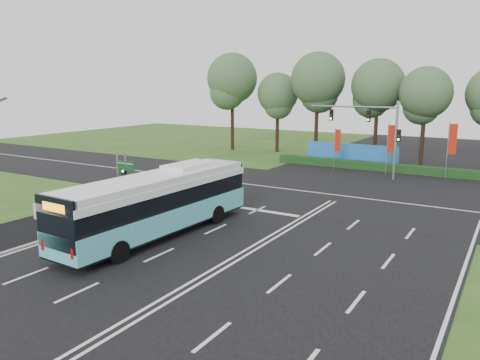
% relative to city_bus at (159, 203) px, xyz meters
% --- Properties ---
extents(ground, '(120.00, 120.00, 0.00)m').
position_rel_city_bus_xyz_m(ground, '(5.36, 2.57, -1.89)').
color(ground, '#2F521B').
rests_on(ground, ground).
extents(road_main, '(20.00, 120.00, 0.04)m').
position_rel_city_bus_xyz_m(road_main, '(5.36, 2.57, -1.87)').
color(road_main, black).
rests_on(road_main, ground).
extents(road_cross, '(120.00, 14.00, 0.05)m').
position_rel_city_bus_xyz_m(road_cross, '(5.36, 14.57, -1.86)').
color(road_cross, black).
rests_on(road_cross, ground).
extents(bike_path, '(5.00, 18.00, 0.06)m').
position_rel_city_bus_xyz_m(bike_path, '(-7.14, -0.43, -1.86)').
color(bike_path, black).
rests_on(bike_path, ground).
extents(kerb_strip, '(0.25, 18.00, 0.12)m').
position_rel_city_bus_xyz_m(kerb_strip, '(-4.74, -0.43, -1.83)').
color(kerb_strip, gray).
rests_on(kerb_strip, ground).
extents(city_bus, '(3.22, 13.16, 3.75)m').
position_rel_city_bus_xyz_m(city_bus, '(0.00, 0.00, 0.00)').
color(city_bus, '#53B7C1').
rests_on(city_bus, ground).
extents(pedestrian_signal, '(0.34, 0.43, 3.84)m').
position_rel_city_bus_xyz_m(pedestrian_signal, '(-5.86, 3.45, 0.21)').
color(pedestrian_signal, gray).
rests_on(pedestrian_signal, ground).
extents(street_sign, '(1.56, 0.14, 4.01)m').
position_rel_city_bus_xyz_m(street_sign, '(-5.48, 2.71, 0.64)').
color(street_sign, gray).
rests_on(street_sign, ground).
extents(utility_cabinet, '(0.74, 0.67, 1.03)m').
position_rel_city_bus_xyz_m(utility_cabinet, '(-8.59, -1.39, -1.37)').
color(utility_cabinet, beige).
rests_on(utility_cabinet, ground).
extents(banner_flag_left, '(0.61, 0.07, 4.14)m').
position_rel_city_bus_xyz_m(banner_flag_left, '(1.18, 25.45, 0.83)').
color(banner_flag_left, gray).
rests_on(banner_flag_left, ground).
extents(banner_flag_mid, '(0.72, 0.11, 4.84)m').
position_rel_city_bus_xyz_m(banner_flag_mid, '(6.45, 25.01, 1.26)').
color(banner_flag_mid, gray).
rests_on(banner_flag_mid, ground).
extents(banner_flag_right, '(0.72, 0.28, 5.09)m').
position_rel_city_bus_xyz_m(banner_flag_right, '(11.51, 26.10, 1.41)').
color(banner_flag_right, gray).
rests_on(banner_flag_right, ground).
extents(traffic_light_gantry, '(8.41, 0.28, 7.00)m').
position_rel_city_bus_xyz_m(traffic_light_gantry, '(5.57, 23.07, 2.77)').
color(traffic_light_gantry, gray).
rests_on(traffic_light_gantry, ground).
extents(hedge, '(22.00, 1.20, 0.80)m').
position_rel_city_bus_xyz_m(hedge, '(5.36, 27.07, -1.49)').
color(hedge, '#123313').
rests_on(hedge, ground).
extents(blue_hoarding, '(10.00, 0.30, 2.20)m').
position_rel_city_bus_xyz_m(blue_hoarding, '(1.36, 29.57, -0.79)').
color(blue_hoarding, blue).
rests_on(blue_hoarding, ground).
extents(eucalyptus_row, '(43.26, 7.63, 12.47)m').
position_rel_city_bus_xyz_m(eucalyptus_row, '(1.63, 33.08, 6.55)').
color(eucalyptus_row, black).
rests_on(eucalyptus_row, ground).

